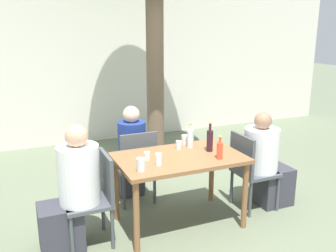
% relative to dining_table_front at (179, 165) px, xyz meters
% --- Properties ---
extents(ground_plane, '(30.00, 30.00, 0.00)m').
position_rel_dining_table_front_xyz_m(ground_plane, '(0.00, 0.00, -0.68)').
color(ground_plane, '#667056').
extents(cafe_building_wall, '(10.00, 0.08, 2.80)m').
position_rel_dining_table_front_xyz_m(cafe_building_wall, '(0.00, 3.42, 0.72)').
color(cafe_building_wall, silver).
rests_on(cafe_building_wall, ground_plane).
extents(dining_table_front, '(1.31, 0.82, 0.77)m').
position_rel_dining_table_front_xyz_m(dining_table_front, '(0.00, 0.00, 0.00)').
color(dining_table_front, brown).
rests_on(dining_table_front, ground_plane).
extents(patio_chair_0, '(0.44, 0.44, 0.91)m').
position_rel_dining_table_front_xyz_m(patio_chair_0, '(-0.89, 0.00, -0.16)').
color(patio_chair_0, '#474C51').
rests_on(patio_chair_0, ground_plane).
extents(patio_chair_1, '(0.44, 0.44, 0.91)m').
position_rel_dining_table_front_xyz_m(patio_chair_1, '(0.89, 0.00, -0.16)').
color(patio_chair_1, '#474C51').
rests_on(patio_chair_1, ground_plane).
extents(patio_chair_2, '(0.44, 0.44, 0.91)m').
position_rel_dining_table_front_xyz_m(patio_chair_2, '(-0.26, 0.64, -0.16)').
color(patio_chair_2, '#474C51').
rests_on(patio_chair_2, ground_plane).
extents(person_seated_0, '(0.60, 0.39, 1.21)m').
position_rel_dining_table_front_xyz_m(person_seated_0, '(-1.12, -0.00, -0.12)').
color(person_seated_0, '#383842').
rests_on(person_seated_0, ground_plane).
extents(person_seated_1, '(0.60, 0.40, 1.14)m').
position_rel_dining_table_front_xyz_m(person_seated_1, '(1.12, -0.00, -0.16)').
color(person_seated_1, '#383842').
rests_on(person_seated_1, ground_plane).
extents(person_seated_2, '(0.34, 0.57, 1.17)m').
position_rel_dining_table_front_xyz_m(person_seated_2, '(-0.26, 0.88, -0.16)').
color(person_seated_2, '#383842').
rests_on(person_seated_2, ground_plane).
extents(water_bottle_0, '(0.07, 0.07, 0.28)m').
position_rel_dining_table_front_xyz_m(water_bottle_0, '(0.24, 0.22, 0.20)').
color(water_bottle_0, silver).
rests_on(water_bottle_0, dining_table_front).
extents(soda_bottle_1, '(0.06, 0.06, 0.24)m').
position_rel_dining_table_front_xyz_m(soda_bottle_1, '(0.34, -0.23, 0.19)').
color(soda_bottle_1, '#DB4C2D').
rests_on(soda_bottle_1, dining_table_front).
extents(wine_bottle_2, '(0.07, 0.07, 0.32)m').
position_rel_dining_table_front_xyz_m(wine_bottle_2, '(0.37, 0.02, 0.22)').
color(wine_bottle_2, '#331923').
rests_on(wine_bottle_2, dining_table_front).
extents(drinking_glass_0, '(0.07, 0.07, 0.12)m').
position_rel_dining_table_front_xyz_m(drinking_glass_0, '(-0.29, -0.16, 0.16)').
color(drinking_glass_0, white).
rests_on(drinking_glass_0, dining_table_front).
extents(drinking_glass_1, '(0.07, 0.07, 0.09)m').
position_rel_dining_table_front_xyz_m(drinking_glass_1, '(0.09, 0.22, 0.14)').
color(drinking_glass_1, silver).
rests_on(drinking_glass_1, dining_table_front).
extents(drinking_glass_2, '(0.08, 0.08, 0.12)m').
position_rel_dining_table_front_xyz_m(drinking_glass_2, '(-0.50, -0.23, 0.16)').
color(drinking_glass_2, silver).
rests_on(drinking_glass_2, dining_table_front).
extents(drinking_glass_3, '(0.06, 0.06, 0.08)m').
position_rel_dining_table_front_xyz_m(drinking_glass_3, '(-0.35, 0.03, 0.14)').
color(drinking_glass_3, silver).
rests_on(drinking_glass_3, dining_table_front).
extents(drinking_glass_4, '(0.08, 0.08, 0.11)m').
position_rel_dining_table_front_xyz_m(drinking_glass_4, '(0.22, 0.33, 0.15)').
color(drinking_glass_4, silver).
rests_on(drinking_glass_4, dining_table_front).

